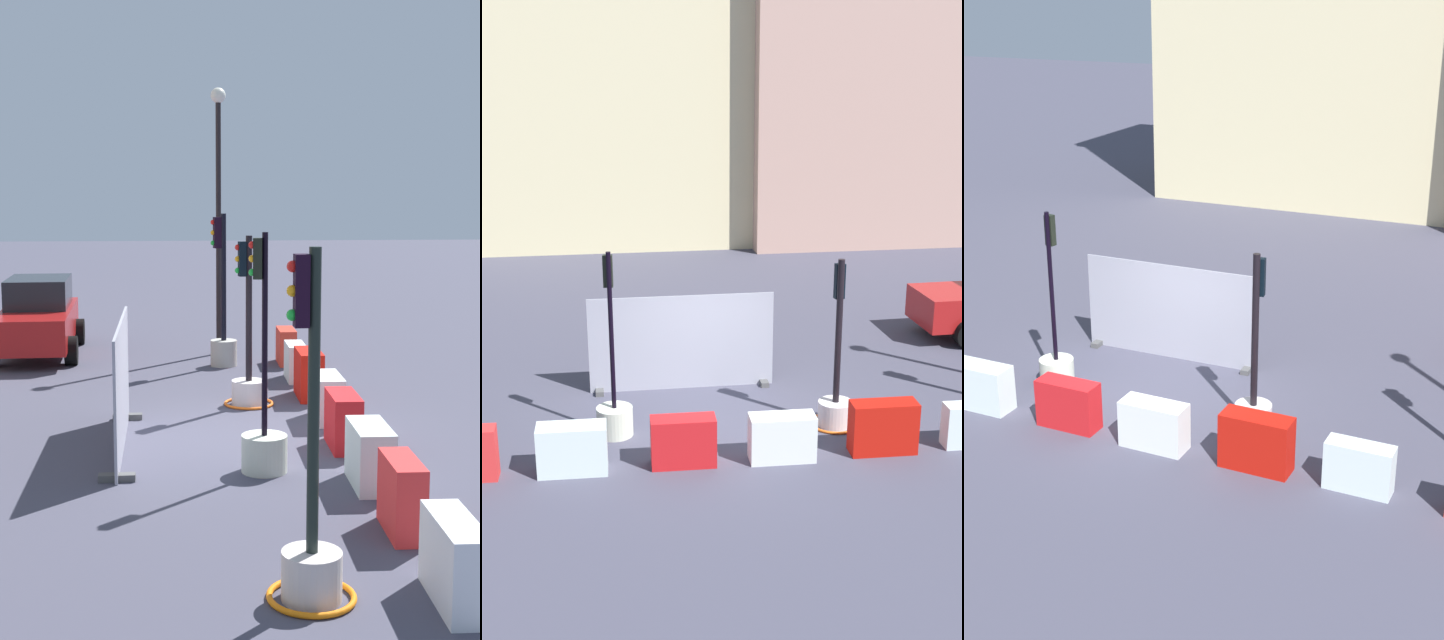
{
  "view_description": "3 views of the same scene",
  "coord_description": "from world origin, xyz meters",
  "views": [
    {
      "loc": [
        -13.87,
        1.27,
        3.86
      ],
      "look_at": [
        0.91,
        0.06,
        1.75
      ],
      "focal_mm": 50.11,
      "sensor_mm": 36.0,
      "label": 1
    },
    {
      "loc": [
        -2.01,
        -14.16,
        6.58
      ],
      "look_at": [
        0.12,
        0.37,
        1.93
      ],
      "focal_mm": 48.14,
      "sensor_mm": 36.0,
      "label": 2
    },
    {
      "loc": [
        6.69,
        -12.7,
        7.17
      ],
      "look_at": [
        0.89,
        0.55,
        1.53
      ],
      "focal_mm": 49.32,
      "sensor_mm": 36.0,
      "label": 3
    }
  ],
  "objects": [
    {
      "name": "ground_plane",
      "position": [
        0.0,
        0.0,
        0.0
      ],
      "size": [
        120.0,
        120.0,
        0.0
      ],
      "primitive_type": "plane",
      "color": "#424252"
    },
    {
      "name": "traffic_light_0",
      "position": [
        -5.86,
        -0.06,
        0.64
      ],
      "size": [
        0.87,
        0.87,
        3.38
      ],
      "color": "beige",
      "rests_on": "ground_plane"
    },
    {
      "name": "traffic_light_1",
      "position": [
        -1.87,
        -0.05,
        0.54
      ],
      "size": [
        0.64,
        0.64,
        3.34
      ],
      "color": "beige",
      "rests_on": "ground_plane"
    },
    {
      "name": "traffic_light_2",
      "position": [
        2.13,
        -0.19,
        0.56
      ],
      "size": [
        0.92,
        0.92,
        3.11
      ],
      "color": "silver",
      "rests_on": "ground_plane"
    },
    {
      "name": "traffic_light_3",
      "position": [
        5.93,
        0.03,
        0.77
      ],
      "size": [
        0.6,
        0.6,
        3.42
      ],
      "color": "#ABA9A0",
      "rests_on": "ground_plane"
    },
    {
      "name": "construction_barrier_0",
      "position": [
        -6.05,
        -1.41,
        0.41
      ],
      "size": [
        1.16,
        0.41,
        0.83
      ],
      "color": "silver",
      "rests_on": "ground_plane"
    },
    {
      "name": "construction_barrier_1",
      "position": [
        -4.26,
        -1.37,
        0.44
      ],
      "size": [
        0.99,
        0.38,
        0.87
      ],
      "color": "red",
      "rests_on": "ground_plane"
    },
    {
      "name": "construction_barrier_2",
      "position": [
        -2.59,
        -1.39,
        0.41
      ],
      "size": [
        1.13,
        0.5,
        0.82
      ],
      "color": "silver",
      "rests_on": "ground_plane"
    },
    {
      "name": "construction_barrier_3",
      "position": [
        -0.78,
        -1.38,
        0.42
      ],
      "size": [
        1.08,
        0.45,
        0.84
      ],
      "color": "red",
      "rests_on": "ground_plane"
    },
    {
      "name": "construction_barrier_4",
      "position": [
        0.87,
        -1.43,
        0.4
      ],
      "size": [
        1.11,
        0.48,
        0.8
      ],
      "color": "silver",
      "rests_on": "ground_plane"
    },
    {
      "name": "construction_barrier_5",
      "position": [
        2.62,
        -1.39,
        0.45
      ],
      "size": [
        1.14,
        0.47,
        0.91
      ],
      "color": "red",
      "rests_on": "ground_plane"
    },
    {
      "name": "construction_barrier_6",
      "position": [
        4.25,
        -1.37,
        0.38
      ],
      "size": [
        1.03,
        0.4,
        0.77
      ],
      "color": "silver",
      "rests_on": "ground_plane"
    },
    {
      "name": "construction_barrier_7",
      "position": [
        6.06,
        -1.42,
        0.4
      ],
      "size": [
        1.01,
        0.4,
        0.81
      ],
      "color": "red",
      "rests_on": "ground_plane"
    },
    {
      "name": "car_red_compact",
      "position": [
        7.8,
        4.4,
        0.91
      ],
      "size": [
        4.62,
        2.16,
        1.82
      ],
      "color": "#A21717",
      "rests_on": "ground_plane"
    },
    {
      "name": "street_lamp_post",
      "position": [
        7.48,
        0.04,
        4.03
      ],
      "size": [
        0.36,
        0.36,
        6.31
      ],
      "color": "black",
      "rests_on": "ground_plane"
    },
    {
      "name": "site_fence_panel",
      "position": [
        -0.46,
        1.98,
        0.92
      ],
      "size": [
        3.71,
        0.5,
        1.95
      ],
      "color": "#9899A8",
      "rests_on": "ground_plane"
    }
  ]
}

